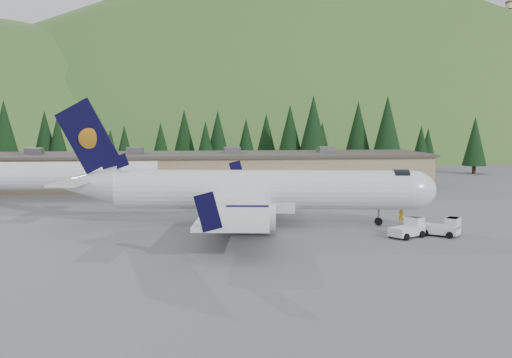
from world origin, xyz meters
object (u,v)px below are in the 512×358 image
Objects in this scene: baggage_tug_a at (409,229)px; ramp_worker at (401,215)px; airliner at (252,191)px; baggage_tug_b at (444,228)px; terminal_building at (200,169)px; second_airliner at (48,175)px.

baggage_tug_a is 7.56m from ramp_worker.
airliner reaches higher than ramp_worker.
baggage_tug_b is 7.37m from ramp_worker.
baggage_tug_a is at bearing -139.30° from baggage_tug_b.
terminal_building is 43.18m from ramp_worker.
terminal_building is at bearing 78.27° from baggage_tug_a.
second_airliner is (-23.83, 21.84, -0.01)m from airliner.
baggage_tug_b reaches higher than baggage_tug_a.
ramp_worker reaches higher than baggage_tug_a.
second_airliner is 50.18m from baggage_tug_b.
baggage_tug_b is at bearing -18.42° from airliner.
terminal_building is (19.91, 16.00, -0.70)m from second_airliner.
ramp_worker is (1.88, 7.32, 0.11)m from baggage_tug_a.
airliner reaches higher than second_airliner.
baggage_tug_b is 0.05× the size of terminal_building.
baggage_tug_b is at bearing 73.28° from ramp_worker.
airliner is at bearing 115.56° from baggage_tug_a.
ramp_worker is (18.81, -38.83, -1.74)m from terminal_building.
baggage_tug_b is at bearing -66.35° from terminal_building.
terminal_building is at bearing 38.78° from second_airliner.
baggage_tug_a is 1.01× the size of baggage_tug_b.
terminal_building reaches higher than ramp_worker.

